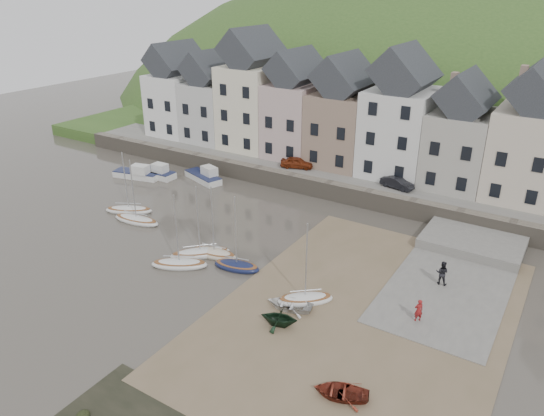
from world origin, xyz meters
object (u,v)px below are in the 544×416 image
Objects in this scene: person_dark at (442,273)px; rowboat_green at (279,317)px; rowboat_red at (341,392)px; car_right at (397,183)px; sailboat_0 at (129,210)px; person_red at (419,310)px; car_left at (297,163)px; rowboat_white at (290,304)px.

rowboat_green is at bearing 49.96° from person_dark.
car_right is (-6.61, 27.04, 1.79)m from rowboat_red.
rowboat_green is (21.69, -7.50, 0.43)m from sailboat_0.
sailboat_0 is at bearing -45.34° from person_red.
car_right reaches higher than rowboat_red.
car_right is (-8.10, 13.03, 1.11)m from person_dark.
rowboat_red is 32.59m from car_left.
rowboat_red is at bearing 79.40° from person_dark.
car_right is (-8.04, 18.33, 1.24)m from person_red.
sailboat_0 is 1.75× the size of car_left.
rowboat_red is 0.82× the size of car_left.
sailboat_0 is 2.12× the size of rowboat_red.
rowboat_white reaches higher than rowboat_red.
rowboat_green is 9.09m from person_red.
sailboat_0 is at bearing 130.73° from car_left.
rowboat_green is at bearing -171.18° from car_left.
person_dark is 15.38m from car_right.
car_right is at bearing -62.66° from person_dark.
car_left reaches higher than person_red.
person_dark is at bearing 155.31° from rowboat_red.
car_left is (-11.70, 21.52, 1.83)m from rowboat_white.
sailboat_0 is 29.81m from rowboat_red.
rowboat_green is 1.49× the size of person_red.
person_dark is (7.50, 10.51, 0.36)m from rowboat_green.
person_red is at bearing -151.54° from car_left.
rowboat_green is at bearing -138.82° from rowboat_red.
car_right is at bearing 165.21° from rowboat_green.
person_red is (7.45, 5.21, 0.23)m from rowboat_green.
rowboat_red is 1.61× the size of person_dark.
sailboat_0 is at bearing -125.30° from rowboat_green.
car_right is (11.50, 0.00, -0.06)m from car_left.
person_dark is at bearing 5.89° from sailboat_0.
sailboat_0 is 22.00m from rowboat_white.
rowboat_green is at bearing -19.06° from sailboat_0.
person_dark reaches higher than rowboat_green.
person_red is at bearing -144.77° from car_right.
rowboat_white is 8.47m from person_red.
rowboat_red is at bearing 43.55° from rowboat_green.
car_left is at bearing 101.55° from car_right.
person_red is at bearing 84.87° from person_dark.
person_red reaches higher than rowboat_white.
person_dark is 23.56m from car_left.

